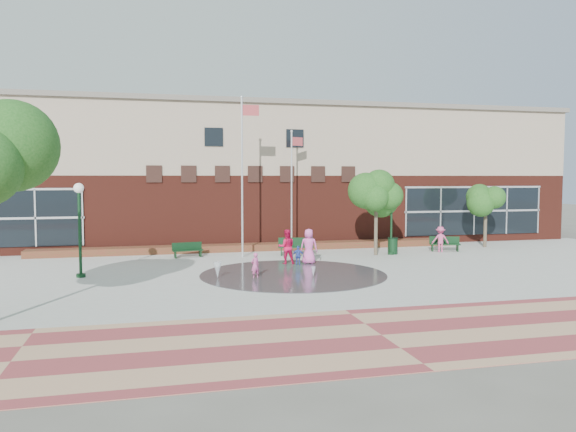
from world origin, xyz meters
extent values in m
plane|color=#666056|center=(0.00, 0.00, 0.00)|extent=(120.00, 120.00, 0.00)
cube|color=#A8A8A0|center=(0.00, 4.00, 0.00)|extent=(46.00, 18.00, 0.01)
cube|color=#93383B|center=(0.00, -7.00, 0.00)|extent=(46.00, 6.00, 0.01)
cylinder|color=#383A3D|center=(0.00, 3.00, 0.00)|extent=(8.40, 8.40, 0.01)
cube|color=#5A2118|center=(0.00, 17.50, 2.25)|extent=(44.00, 10.00, 4.50)
cube|color=tan|center=(0.00, 17.50, 6.75)|extent=(44.00, 10.00, 4.50)
cube|color=slate|center=(0.00, 17.50, 9.05)|extent=(44.40, 10.40, 0.30)
cube|color=black|center=(15.00, 12.48, 2.11)|extent=(10.00, 0.12, 3.19)
cube|color=black|center=(-2.50, 12.48, 6.79)|extent=(1.10, 0.10, 1.10)
cube|color=black|center=(2.50, 12.48, 6.79)|extent=(1.10, 0.10, 1.10)
cube|color=maroon|center=(0.00, 11.60, 0.00)|extent=(26.00, 1.20, 0.40)
cylinder|color=silver|center=(-1.36, 8.98, 4.33)|extent=(0.11, 0.11, 8.65)
sphere|color=silver|center=(-1.36, 8.98, 8.70)|extent=(0.17, 0.17, 0.17)
cube|color=#B53E43|center=(-0.88, 8.98, 8.02)|extent=(0.95, 0.03, 0.58)
cylinder|color=silver|center=(1.91, 10.94, 3.53)|extent=(0.09, 0.09, 7.06)
sphere|color=silver|center=(1.91, 10.94, 7.10)|extent=(0.14, 0.14, 0.14)
cube|color=#B53E43|center=(2.29, 11.09, 6.51)|extent=(0.76, 0.32, 0.50)
cylinder|color=#103219|center=(-9.24, 4.54, 1.87)|extent=(0.13, 0.13, 3.74)
cylinder|color=#103219|center=(-9.24, 4.54, 0.09)|extent=(0.40, 0.40, 0.18)
sphere|color=white|center=(-9.24, 4.54, 3.93)|extent=(0.44, 0.44, 0.44)
cylinder|color=#103219|center=(7.00, 8.01, 1.71)|extent=(0.12, 0.12, 3.42)
cylinder|color=#103219|center=(7.00, 8.01, 0.08)|extent=(0.36, 0.36, 0.16)
sphere|color=white|center=(7.00, 8.01, 3.60)|extent=(0.40, 0.40, 0.40)
cube|color=#103219|center=(-4.29, 9.57, 0.41)|extent=(1.71, 0.72, 0.06)
cube|color=#103219|center=(-4.32, 9.77, 0.62)|extent=(1.64, 0.31, 0.41)
cube|color=#103219|center=(1.67, 8.97, 0.49)|extent=(2.05, 0.98, 0.07)
cube|color=#103219|center=(1.73, 9.20, 0.75)|extent=(1.94, 0.50, 0.49)
cube|color=#103219|center=(10.68, 8.55, 0.44)|extent=(1.81, 1.03, 0.06)
cube|color=#103219|center=(10.75, 8.76, 0.66)|extent=(1.67, 0.61, 0.44)
cylinder|color=#103219|center=(7.17, 8.17, 0.46)|extent=(0.56, 0.56, 0.93)
cylinder|color=black|center=(7.17, 8.17, 0.95)|extent=(0.59, 0.59, 0.06)
cylinder|color=#473C2E|center=(6.08, 8.03, 1.46)|extent=(0.20, 0.20, 2.93)
cylinder|color=#473C2E|center=(14.14, 9.76, 1.17)|extent=(0.20, 0.20, 2.34)
cone|color=white|center=(-3.44, 2.80, 0.00)|extent=(0.37, 0.37, 0.71)
cone|color=white|center=(0.68, 2.09, 0.00)|extent=(0.20, 0.20, 0.45)
imported|color=#CE5091|center=(-1.82, 2.61, 0.56)|extent=(0.48, 0.41, 1.12)
imported|color=#D11044|center=(0.43, 6.08, 0.88)|extent=(0.93, 0.77, 1.77)
imported|color=#E75AB5|center=(1.54, 5.87, 0.90)|extent=(1.02, 0.85, 1.80)
imported|color=#374FBA|center=(0.88, 5.43, 0.50)|extent=(0.64, 0.46, 1.01)
imported|color=#D54880|center=(10.25, 8.33, 0.76)|extent=(1.09, 0.79, 1.52)
camera|label=1|loc=(-6.17, -21.30, 4.42)|focal=35.00mm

